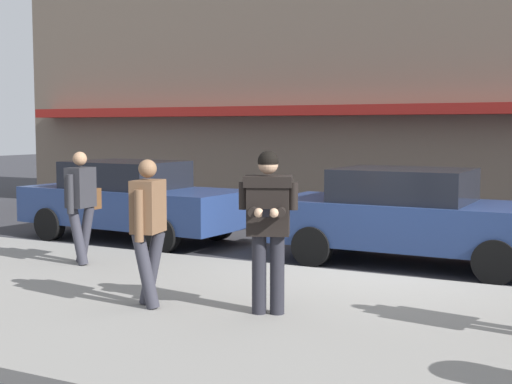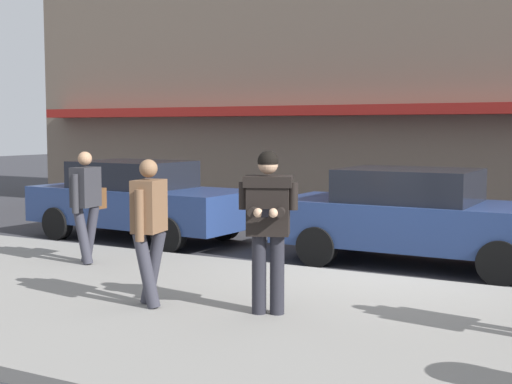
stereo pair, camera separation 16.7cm
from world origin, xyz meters
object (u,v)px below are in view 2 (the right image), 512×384
(man_texting_on_phone, at_px, (268,214))
(pedestrian_dark_coat, at_px, (149,223))
(parked_sedan_mid, at_px, (417,216))
(parked_sedan_near, at_px, (139,199))
(pedestrian_with_bag, at_px, (87,200))

(man_texting_on_phone, xyz_separation_m, pedestrian_dark_coat, (-1.37, -0.33, -0.14))
(parked_sedan_mid, height_order, pedestrian_dark_coat, pedestrian_dark_coat)
(parked_sedan_near, height_order, pedestrian_dark_coat, pedestrian_dark_coat)
(man_texting_on_phone, distance_m, pedestrian_dark_coat, 1.41)
(parked_sedan_near, bearing_deg, pedestrian_dark_coat, -50.96)
(parked_sedan_mid, xyz_separation_m, pedestrian_with_bag, (-4.26, -2.89, 0.32))
(parked_sedan_near, bearing_deg, parked_sedan_mid, 0.03)
(parked_sedan_near, xyz_separation_m, pedestrian_with_bag, (1.27, -2.89, 0.32))
(parked_sedan_mid, relative_size, man_texting_on_phone, 2.50)
(parked_sedan_mid, bearing_deg, pedestrian_dark_coat, -111.93)
(parked_sedan_near, relative_size, pedestrian_with_bag, 2.71)
(parked_sedan_near, height_order, parked_sedan_mid, same)
(parked_sedan_mid, height_order, man_texting_on_phone, man_texting_on_phone)
(parked_sedan_near, height_order, man_texting_on_phone, man_texting_on_phone)
(pedestrian_dark_coat, bearing_deg, man_texting_on_phone, 13.43)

